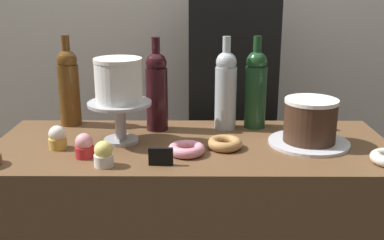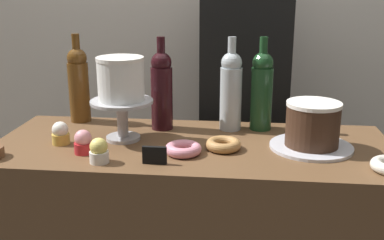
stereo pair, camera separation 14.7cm
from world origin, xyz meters
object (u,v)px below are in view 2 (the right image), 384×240
cake_stand_pedestal (122,113)px  donut_maple (223,144)px  price_sign_chalkboard (155,155)px  barista_figure (243,120)px  chocolate_round_cake (313,124)px  white_layer_cake (121,79)px  donut_pink (183,149)px  cupcake_strawberry (83,142)px  wine_bottle_clear (231,89)px  cupcake_lemon (99,151)px  wine_bottle_green (262,89)px  wine_bottle_amber (79,83)px  wine_bottle_dark_red (162,89)px  cupcake_vanilla (60,134)px

cake_stand_pedestal → donut_maple: 0.35m
price_sign_chalkboard → barista_figure: (0.25, 0.69, -0.09)m
chocolate_round_cake → barista_figure: size_ratio=0.11×
white_layer_cake → barista_figure: 0.69m
donut_maple → donut_pink: same height
chocolate_round_cake → cupcake_strawberry: bearing=-170.2°
wine_bottle_clear → cupcake_lemon: bearing=-135.2°
white_layer_cake → wine_bottle_green: size_ratio=0.47×
wine_bottle_green → barista_figure: (-0.06, 0.32, -0.21)m
wine_bottle_amber → cake_stand_pedestal: bearing=-42.7°
wine_bottle_amber → cupcake_lemon: bearing=-64.2°
wine_bottle_dark_red → wine_bottle_green: same height
price_sign_chalkboard → cupcake_lemon: bearing=-177.3°
cake_stand_pedestal → wine_bottle_amber: wine_bottle_amber is taller
cupcake_vanilla → cupcake_strawberry: bearing=-36.6°
cake_stand_pedestal → cupcake_vanilla: size_ratio=2.75×
chocolate_round_cake → cupcake_lemon: bearing=-163.1°
white_layer_cake → cupcake_strawberry: bearing=-122.1°
chocolate_round_cake → wine_bottle_green: wine_bottle_green is taller
price_sign_chalkboard → donut_maple: bearing=36.7°
chocolate_round_cake → cupcake_strawberry: (-0.70, -0.12, -0.04)m
white_layer_cake → cupcake_vanilla: (-0.19, -0.06, -0.17)m
cupcake_vanilla → cupcake_lemon: bearing=-40.1°
wine_bottle_green → cupcake_lemon: bearing=-141.4°
white_layer_cake → cupcake_vanilla: size_ratio=2.04×
wine_bottle_clear → donut_pink: 0.33m
wine_bottle_dark_red → cupcake_lemon: 0.38m
white_layer_cake → donut_pink: (0.22, -0.11, -0.19)m
wine_bottle_green → barista_figure: barista_figure is taller
donut_maple → cupcake_strawberry: bearing=-169.2°
cake_stand_pedestal → wine_bottle_clear: wine_bottle_clear is taller
price_sign_chalkboard → wine_bottle_amber: bearing=131.9°
wine_bottle_clear → donut_pink: wine_bottle_clear is taller
barista_figure → wine_bottle_dark_red: bearing=-129.0°
wine_bottle_dark_red → wine_bottle_green: 0.35m
donut_pink → barista_figure: 0.64m
wine_bottle_amber → price_sign_chalkboard: 0.55m
wine_bottle_dark_red → wine_bottle_clear: 0.24m
donut_pink → cake_stand_pedestal: bearing=152.3°
cupcake_strawberry → donut_pink: cupcake_strawberry is taller
white_layer_cake → barista_figure: (0.40, 0.49, -0.27)m
wine_bottle_amber → wine_bottle_dark_red: bearing=-10.7°
cupcake_vanilla → donut_maple: size_ratio=0.66×
cake_stand_pedestal → white_layer_cake: white_layer_cake is taller
wine_bottle_dark_red → donut_pink: wine_bottle_dark_red is taller
wine_bottle_amber → donut_maple: bearing=-25.0°
donut_pink → price_sign_chalkboard: size_ratio=1.60×
cupcake_vanilla → price_sign_chalkboard: cupcake_vanilla is taller
wine_bottle_clear → price_sign_chalkboard: wine_bottle_clear is taller
white_layer_cake → barista_figure: bearing=51.1°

